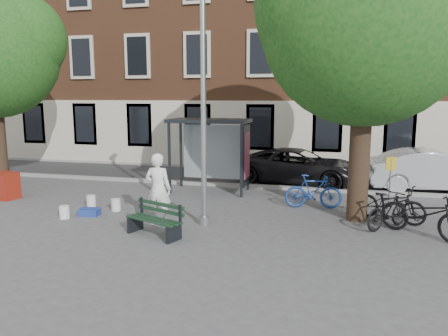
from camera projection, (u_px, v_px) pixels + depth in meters
name	position (u px, v px, depth m)	size (l,w,h in m)	color
ground	(204.00, 225.00, 11.78)	(90.00, 90.00, 0.00)	#4C4C4F
road	(252.00, 178.00, 18.47)	(40.00, 4.00, 0.01)	#28282B
curb_near	(242.00, 186.00, 16.55)	(40.00, 0.25, 0.12)	gray
curb_far	(260.00, 169.00, 20.37)	(40.00, 0.25, 0.12)	gray
building_row	(274.00, 27.00, 23.05)	(30.00, 8.00, 14.00)	brown
lamppost	(204.00, 121.00, 11.32)	(0.28, 0.35, 6.11)	#9EA0A3
tree_right	(368.00, 10.00, 11.20)	(5.76, 5.60, 8.20)	black
bus_shelter	(221.00, 139.00, 15.53)	(2.85, 1.45, 2.62)	#1E2328
painter	(158.00, 189.00, 11.65)	(0.71, 0.46, 1.94)	white
bench	(155.00, 221.00, 10.79)	(1.63, 1.05, 0.81)	#1E2328
bike_a	(390.00, 203.00, 12.03)	(0.69, 1.97, 1.03)	black
bike_b	(313.00, 191.00, 13.44)	(0.49, 1.74, 1.05)	navy
bike_c	(423.00, 214.00, 10.69)	(0.77, 2.21, 1.16)	black
bike_d	(388.00, 210.00, 11.33)	(0.46, 1.63, 0.98)	black
car_dark	(299.00, 166.00, 17.13)	(2.30, 4.98, 1.38)	black
car_silver	(432.00, 171.00, 15.74)	(1.61, 4.61, 1.52)	#B3B5BC
red_stand	(4.00, 185.00, 14.67)	(0.90, 0.60, 0.90)	maroon
blue_crate	(90.00, 212.00, 12.67)	(0.55, 0.40, 0.20)	navy
bucket_a	(64.00, 212.00, 12.34)	(0.28, 0.28, 0.36)	white
bucket_b	(91.00, 201.00, 13.63)	(0.28, 0.28, 0.36)	white
bucket_c	(116.00, 205.00, 13.16)	(0.28, 0.28, 0.36)	silver
notice_sign	(390.00, 174.00, 12.55)	(0.29, 0.11, 1.71)	#9EA0A3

